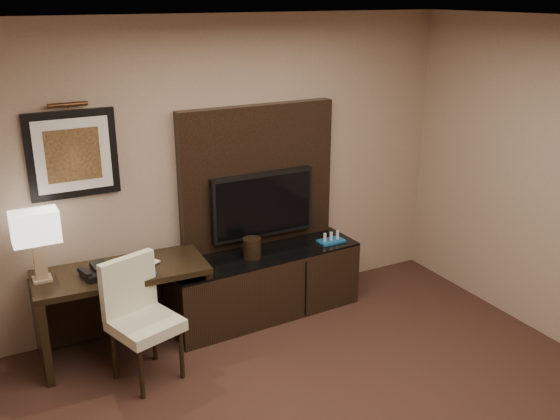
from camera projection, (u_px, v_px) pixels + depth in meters
ceiling at (414, 28)px, 3.08m from camera, size 4.50×5.00×0.01m
wall_back at (224, 170)px, 5.61m from camera, size 4.50×0.01×2.70m
desk at (124, 310)px, 5.17m from camera, size 1.41×0.67×0.74m
credenza at (265, 284)px, 5.76m from camera, size 1.82×0.58×0.62m
tv_wall_panel at (257, 175)px, 5.72m from camera, size 1.50×0.12×1.30m
tv at (262, 204)px, 5.72m from camera, size 1.00×0.08×0.60m
artwork at (73, 154)px, 4.92m from camera, size 0.70×0.04×0.70m
picture_light at (68, 105)px, 4.76m from camera, size 0.04×0.04×0.30m
desk_chair at (146, 324)px, 4.74m from camera, size 0.60×0.65×0.96m
table_lamp at (37, 244)px, 4.76m from camera, size 0.41×0.29×0.62m
desk_phone at (96, 271)px, 4.91m from camera, size 0.25×0.24×0.11m
blue_folder at (134, 270)px, 5.02m from camera, size 0.29×0.37×0.02m
book at (134, 254)px, 5.06m from camera, size 0.16×0.10×0.23m
ice_bucket at (252, 248)px, 5.54m from camera, size 0.20×0.20×0.18m
minibar_tray at (331, 238)px, 5.90m from camera, size 0.25×0.15×0.09m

